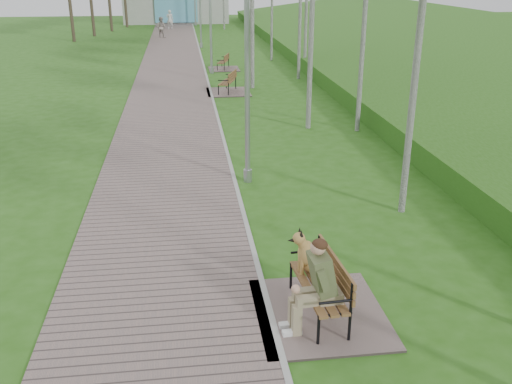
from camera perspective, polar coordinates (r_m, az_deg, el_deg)
ground at (r=10.01m, az=0.63°, el=-9.26°), size 120.00×120.00×0.00m
walkway at (r=30.45m, az=-8.44°, el=11.70°), size 3.50×67.00×0.04m
kerb at (r=30.47m, az=-5.08°, el=11.86°), size 0.10×67.00×0.05m
embankment at (r=31.84m, az=17.63°, el=11.33°), size 14.00×70.00×1.60m
building_north at (r=59.57m, az=-8.02°, el=18.37°), size 10.00×5.20×4.00m
bench_main at (r=8.98m, az=5.96°, el=-9.62°), size 2.01×2.24×1.76m
bench_second at (r=25.36m, az=-2.88°, el=10.37°), size 1.86×2.07×1.14m
bench_third at (r=31.38m, az=-3.30°, el=12.47°), size 1.62×1.80×0.99m
lamp_post_near at (r=13.94m, az=-0.88°, el=11.28°), size 0.22×0.22×5.65m
lamp_post_second at (r=29.88m, az=-4.57°, el=16.56°), size 0.21×0.21×5.45m
lamp_post_third at (r=40.03m, az=-5.61°, el=17.66°), size 0.20×0.20×5.26m
pedestrian_near at (r=52.95m, az=-8.61°, el=16.69°), size 0.66×0.49×1.64m
pedestrian_far at (r=46.38m, az=-9.48°, el=15.93°), size 0.94×0.86×1.57m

